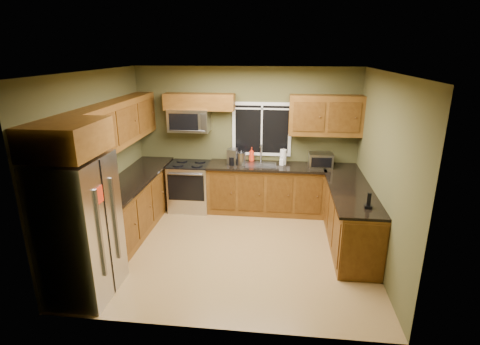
% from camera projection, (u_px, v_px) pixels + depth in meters
% --- Properties ---
extents(floor, '(4.20, 4.20, 0.00)m').
position_uv_depth(floor, '(234.00, 248.00, 5.90)').
color(floor, olive).
rests_on(floor, ground).
extents(ceiling, '(4.20, 4.20, 0.00)m').
position_uv_depth(ceiling, '(233.00, 72.00, 5.05)').
color(ceiling, white).
rests_on(ceiling, back_wall).
extents(back_wall, '(4.20, 0.00, 4.20)m').
position_uv_depth(back_wall, '(246.00, 139.00, 7.17)').
color(back_wall, '#4C4B28').
rests_on(back_wall, ground).
extents(front_wall, '(4.20, 0.00, 4.20)m').
position_uv_depth(front_wall, '(211.00, 220.00, 3.78)').
color(front_wall, '#4C4B28').
rests_on(front_wall, ground).
extents(left_wall, '(0.00, 3.60, 3.60)m').
position_uv_depth(left_wall, '(98.00, 162.00, 5.70)').
color(left_wall, '#4C4B28').
rests_on(left_wall, ground).
extents(right_wall, '(0.00, 3.60, 3.60)m').
position_uv_depth(right_wall, '(382.00, 172.00, 5.25)').
color(right_wall, '#4C4B28').
rests_on(right_wall, ground).
extents(window, '(1.12, 0.03, 1.02)m').
position_uv_depth(window, '(262.00, 129.00, 7.06)').
color(window, white).
rests_on(window, back_wall).
extents(base_cabinets_left, '(0.60, 2.65, 0.90)m').
position_uv_depth(base_cabinets_left, '(134.00, 205.00, 6.40)').
color(base_cabinets_left, brown).
rests_on(base_cabinets_left, ground).
extents(countertop_left, '(0.65, 2.65, 0.04)m').
position_uv_depth(countertop_left, '(133.00, 179.00, 6.25)').
color(countertop_left, black).
rests_on(countertop_left, base_cabinets_left).
extents(base_cabinets_back, '(2.17, 0.60, 0.90)m').
position_uv_depth(base_cabinets_back, '(266.00, 189.00, 7.13)').
color(base_cabinets_back, brown).
rests_on(base_cabinets_back, ground).
extents(countertop_back, '(2.17, 0.65, 0.04)m').
position_uv_depth(countertop_back, '(266.00, 166.00, 6.96)').
color(countertop_back, black).
rests_on(countertop_back, base_cabinets_back).
extents(base_cabinets_peninsula, '(0.60, 2.52, 0.90)m').
position_uv_depth(base_cabinets_peninsula, '(348.00, 213.00, 6.07)').
color(base_cabinets_peninsula, brown).
rests_on(base_cabinets_peninsula, ground).
extents(countertop_peninsula, '(0.65, 2.50, 0.04)m').
position_uv_depth(countertop_peninsula, '(349.00, 186.00, 5.94)').
color(countertop_peninsula, black).
rests_on(countertop_peninsula, base_cabinets_peninsula).
extents(upper_cabinets_left, '(0.33, 2.65, 0.72)m').
position_uv_depth(upper_cabinets_left, '(118.00, 124.00, 5.97)').
color(upper_cabinets_left, brown).
rests_on(upper_cabinets_left, left_wall).
extents(upper_cabinets_back_left, '(1.30, 0.33, 0.30)m').
position_uv_depth(upper_cabinets_back_left, '(199.00, 102.00, 6.88)').
color(upper_cabinets_back_left, brown).
rests_on(upper_cabinets_back_left, back_wall).
extents(upper_cabinets_back_right, '(1.30, 0.33, 0.72)m').
position_uv_depth(upper_cabinets_back_right, '(326.00, 115.00, 6.70)').
color(upper_cabinets_back_right, brown).
rests_on(upper_cabinets_back_right, back_wall).
extents(upper_cabinet_over_fridge, '(0.72, 0.90, 0.38)m').
position_uv_depth(upper_cabinet_over_fridge, '(66.00, 138.00, 4.22)').
color(upper_cabinet_over_fridge, brown).
rests_on(upper_cabinet_over_fridge, left_wall).
extents(refrigerator, '(0.74, 0.90, 1.80)m').
position_uv_depth(refrigerator, '(80.00, 229.00, 4.58)').
color(refrigerator, '#B7B7BC').
rests_on(refrigerator, ground).
extents(range, '(0.76, 0.69, 0.94)m').
position_uv_depth(range, '(190.00, 186.00, 7.25)').
color(range, '#B7B7BC').
rests_on(range, ground).
extents(microwave, '(0.76, 0.41, 0.42)m').
position_uv_depth(microwave, '(189.00, 120.00, 6.98)').
color(microwave, '#B7B7BC').
rests_on(microwave, back_wall).
extents(sink, '(0.60, 0.42, 0.36)m').
position_uv_depth(sink, '(260.00, 164.00, 6.98)').
color(sink, slate).
rests_on(sink, countertop_back).
extents(toaster_oven, '(0.43, 0.34, 0.26)m').
position_uv_depth(toaster_oven, '(321.00, 160.00, 6.80)').
color(toaster_oven, '#B7B7BC').
rests_on(toaster_oven, countertop_back).
extents(coffee_maker, '(0.19, 0.24, 0.29)m').
position_uv_depth(coffee_maker, '(232.00, 157.00, 6.98)').
color(coffee_maker, slate).
rests_on(coffee_maker, countertop_back).
extents(kettle, '(0.17, 0.17, 0.29)m').
position_uv_depth(kettle, '(241.00, 158.00, 6.92)').
color(kettle, '#B7B7BC').
rests_on(kettle, countertop_back).
extents(paper_towel_roll, '(0.15, 0.15, 0.31)m').
position_uv_depth(paper_towel_roll, '(283.00, 157.00, 6.97)').
color(paper_towel_roll, white).
rests_on(paper_towel_roll, countertop_back).
extents(soap_bottle_a, '(0.12, 0.13, 0.27)m').
position_uv_depth(soap_bottle_a, '(252.00, 154.00, 7.15)').
color(soap_bottle_a, red).
rests_on(soap_bottle_a, countertop_back).
extents(soap_bottle_b, '(0.09, 0.09, 0.17)m').
position_uv_depth(soap_bottle_b, '(282.00, 161.00, 6.93)').
color(soap_bottle_b, white).
rests_on(soap_bottle_b, countertop_back).
extents(soap_bottle_c, '(0.14, 0.14, 0.16)m').
position_uv_depth(soap_bottle_c, '(242.00, 158.00, 7.14)').
color(soap_bottle_c, white).
rests_on(soap_bottle_c, countertop_back).
extents(cordless_phone, '(0.11, 0.11, 0.22)m').
position_uv_depth(cordless_phone, '(368.00, 204.00, 5.05)').
color(cordless_phone, black).
rests_on(cordless_phone, countertop_peninsula).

